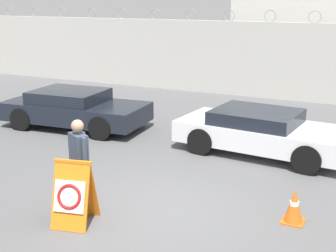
# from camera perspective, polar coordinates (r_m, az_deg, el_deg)

# --- Properties ---
(ground_plane) EXTENTS (90.00, 90.00, 0.00)m
(ground_plane) POSITION_cam_1_polar(r_m,az_deg,el_deg) (9.11, -1.13, -10.15)
(ground_plane) COLOR #5B5B5E
(perimeter_wall) EXTENTS (36.00, 0.30, 3.46)m
(perimeter_wall) POSITION_cam_1_polar(r_m,az_deg,el_deg) (18.99, 14.54, 7.62)
(perimeter_wall) COLOR beige
(perimeter_wall) RESTS_ON ground_plane
(barricade_sign) EXTENTS (0.81, 0.87, 1.19)m
(barricade_sign) POSITION_cam_1_polar(r_m,az_deg,el_deg) (8.51, -11.46, -8.00)
(barricade_sign) COLOR orange
(barricade_sign) RESTS_ON ground_plane
(security_guard) EXTENTS (0.59, 0.60, 1.78)m
(security_guard) POSITION_cam_1_polar(r_m,az_deg,el_deg) (8.89, -10.75, -4.12)
(security_guard) COLOR #514C42
(security_guard) RESTS_ON ground_plane
(traffic_cone_far) EXTENTS (0.40, 0.40, 0.64)m
(traffic_cone_far) POSITION_cam_1_polar(r_m,az_deg,el_deg) (8.80, 15.13, -9.40)
(traffic_cone_far) COLOR orange
(traffic_cone_far) RESTS_ON ground_plane
(parked_car_front_coupe) EXTENTS (4.55, 2.29, 1.16)m
(parked_car_front_coupe) POSITION_cam_1_polar(r_m,az_deg,el_deg) (14.79, -11.32, 2.14)
(parked_car_front_coupe) COLOR black
(parked_car_front_coupe) RESTS_ON ground_plane
(parked_car_rear_sedan) EXTENTS (4.53, 2.26, 1.13)m
(parked_car_rear_sedan) POSITION_cam_1_polar(r_m,az_deg,el_deg) (12.29, 11.40, -0.64)
(parked_car_rear_sedan) COLOR black
(parked_car_rear_sedan) RESTS_ON ground_plane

